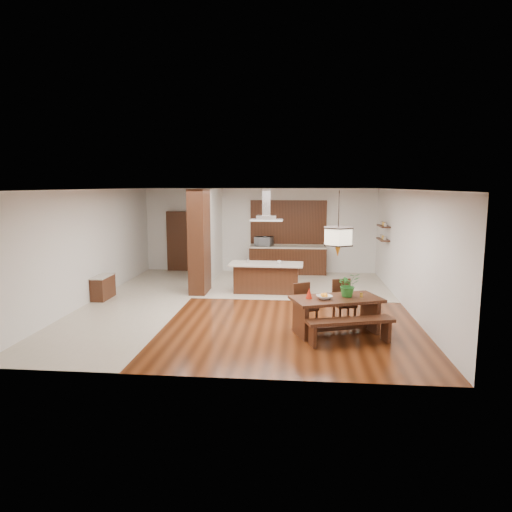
# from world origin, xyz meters

# --- Properties ---
(room_shell) EXTENTS (9.00, 9.04, 2.92)m
(room_shell) POSITION_xyz_m (0.00, 0.00, 2.06)
(room_shell) COLOR #3D1B0B
(room_shell) RESTS_ON ground
(tile_hallway) EXTENTS (2.50, 9.00, 0.01)m
(tile_hallway) POSITION_xyz_m (-2.75, 0.00, 0.01)
(tile_hallway) COLOR beige
(tile_hallway) RESTS_ON ground
(tile_kitchen) EXTENTS (5.50, 4.00, 0.01)m
(tile_kitchen) POSITION_xyz_m (1.25, 2.50, 0.01)
(tile_kitchen) COLOR beige
(tile_kitchen) RESTS_ON ground
(soffit_band) EXTENTS (8.00, 9.00, 0.02)m
(soffit_band) POSITION_xyz_m (0.00, 0.00, 2.88)
(soffit_band) COLOR #3E1F0F
(soffit_band) RESTS_ON room_shell
(partition_pier) EXTENTS (0.45, 1.00, 2.90)m
(partition_pier) POSITION_xyz_m (-1.40, 1.20, 1.45)
(partition_pier) COLOR black
(partition_pier) RESTS_ON ground
(partition_stub) EXTENTS (0.18, 2.40, 2.90)m
(partition_stub) POSITION_xyz_m (-1.40, 3.30, 1.45)
(partition_stub) COLOR silver
(partition_stub) RESTS_ON ground
(hallway_console) EXTENTS (0.37, 0.88, 0.63)m
(hallway_console) POSITION_xyz_m (-3.81, 0.20, 0.32)
(hallway_console) COLOR black
(hallway_console) RESTS_ON ground
(hallway_doorway) EXTENTS (1.10, 0.20, 2.10)m
(hallway_doorway) POSITION_xyz_m (-2.70, 4.40, 1.05)
(hallway_doorway) COLOR black
(hallway_doorway) RESTS_ON ground
(rear_counter) EXTENTS (2.60, 0.62, 0.95)m
(rear_counter) POSITION_xyz_m (1.00, 4.20, 0.48)
(rear_counter) COLOR black
(rear_counter) RESTS_ON ground
(kitchen_window) EXTENTS (2.60, 0.08, 1.50)m
(kitchen_window) POSITION_xyz_m (1.00, 4.46, 1.75)
(kitchen_window) COLOR brown
(kitchen_window) RESTS_ON room_shell
(shelf_lower) EXTENTS (0.26, 0.90, 0.04)m
(shelf_lower) POSITION_xyz_m (3.87, 2.60, 1.40)
(shelf_lower) COLOR black
(shelf_lower) RESTS_ON room_shell
(shelf_upper) EXTENTS (0.26, 0.90, 0.04)m
(shelf_upper) POSITION_xyz_m (3.87, 2.60, 1.80)
(shelf_upper) COLOR black
(shelf_upper) RESTS_ON room_shell
(dining_table) EXTENTS (1.98, 1.45, 0.74)m
(dining_table) POSITION_xyz_m (2.14, -2.10, 0.55)
(dining_table) COLOR black
(dining_table) RESTS_ON ground
(dining_bench) EXTENTS (1.74, 0.83, 0.48)m
(dining_bench) POSITION_xyz_m (2.36, -2.70, 0.24)
(dining_bench) COLOR black
(dining_bench) RESTS_ON ground
(dining_chair_left) EXTENTS (0.56, 0.56, 0.93)m
(dining_chair_left) POSITION_xyz_m (1.53, -1.74, 0.46)
(dining_chair_left) COLOR black
(dining_chair_left) RESTS_ON ground
(dining_chair_right) EXTENTS (0.54, 0.54, 0.96)m
(dining_chair_right) POSITION_xyz_m (2.37, -1.43, 0.48)
(dining_chair_right) COLOR black
(dining_chair_right) RESTS_ON ground
(pendant_lantern) EXTENTS (0.64, 0.64, 1.31)m
(pendant_lantern) POSITION_xyz_m (2.14, -2.10, 2.25)
(pendant_lantern) COLOR beige
(pendant_lantern) RESTS_ON room_shell
(foliage_plant) EXTENTS (0.55, 0.51, 0.49)m
(foliage_plant) POSITION_xyz_m (2.37, -1.98, 0.99)
(foliage_plant) COLOR #267227
(foliage_plant) RESTS_ON dining_table
(fruit_bowl) EXTENTS (0.39, 0.39, 0.08)m
(fruit_bowl) POSITION_xyz_m (1.88, -2.23, 0.78)
(fruit_bowl) COLOR beige
(fruit_bowl) RESTS_ON dining_table
(napkin_cone) EXTENTS (0.14, 0.14, 0.21)m
(napkin_cone) POSITION_xyz_m (1.58, -2.21, 0.85)
(napkin_cone) COLOR red
(napkin_cone) RESTS_ON dining_table
(gold_ornament) EXTENTS (0.07, 0.07, 0.09)m
(gold_ornament) POSITION_xyz_m (2.65, -1.99, 0.79)
(gold_ornament) COLOR gold
(gold_ornament) RESTS_ON dining_table
(kitchen_island) EXTENTS (2.06, 0.93, 0.84)m
(kitchen_island) POSITION_xyz_m (0.47, 1.35, 0.43)
(kitchen_island) COLOR black
(kitchen_island) RESTS_ON ground
(range_hood) EXTENTS (0.90, 0.55, 0.87)m
(range_hood) POSITION_xyz_m (0.47, 1.35, 2.46)
(range_hood) COLOR silver
(range_hood) RESTS_ON room_shell
(island_cup) EXTENTS (0.13, 0.13, 0.09)m
(island_cup) POSITION_xyz_m (0.83, 1.26, 0.89)
(island_cup) COLOR silver
(island_cup) RESTS_ON kitchen_island
(microwave) EXTENTS (0.67, 0.54, 0.32)m
(microwave) POSITION_xyz_m (0.18, 4.19, 1.11)
(microwave) COLOR #B6BABE
(microwave) RESTS_ON rear_counter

